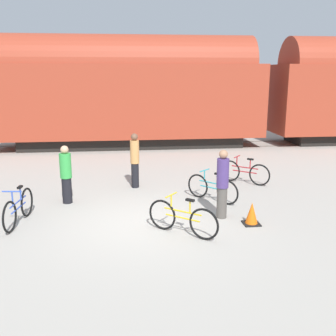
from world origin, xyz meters
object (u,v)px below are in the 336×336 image
bicycle_maroon (244,172)px  person_in_tan (135,160)px  bicycle_yellow (182,218)px  traffic_cone (252,214)px  freight_train (131,89)px  bicycle_teal (212,188)px  person_in_green (66,174)px  bicycle_blue (19,208)px  person_in_purple (222,184)px

bicycle_maroon → person_in_tan: person_in_tan is taller
bicycle_yellow → traffic_cone: 1.82m
freight_train → traffic_cone: 11.31m
bicycle_yellow → person_in_tan: size_ratio=0.83×
freight_train → bicycle_yellow: freight_train is taller
bicycle_teal → person_in_tan: bearing=142.9°
freight_train → bicycle_teal: 9.40m
bicycle_teal → person_in_green: (-4.11, 0.29, 0.46)m
bicycle_blue → traffic_cone: 5.65m
bicycle_teal → bicycle_maroon: bearing=49.0°
person_in_green → freight_train: bearing=94.0°
freight_train → traffic_cone: bearing=-76.3°
bicycle_blue → traffic_cone: bicycle_blue is taller
bicycle_teal → person_in_purple: (-0.06, -1.34, 0.52)m
person_in_purple → bicycle_yellow: bearing=-6.9°
bicycle_teal → traffic_cone: 1.95m
bicycle_maroon → person_in_purple: bearing=-116.7°
bicycle_maroon → bicycle_blue: 7.14m
bicycle_yellow → person_in_tan: (-0.94, 3.92, 0.52)m
bicycle_yellow → bicycle_maroon: (2.68, 3.99, -0.01)m
person_in_purple → bicycle_maroon: bearing=-163.2°
freight_train → bicycle_teal: (2.06, -8.84, -2.44)m
freight_train → bicycle_maroon: (3.53, -7.14, -2.44)m
person_in_green → traffic_cone: bearing=-7.4°
bicycle_maroon → bicycle_blue: size_ratio=0.77×
person_in_tan → bicycle_yellow: bearing=-31.5°
person_in_tan → person_in_purple: size_ratio=1.00×
traffic_cone → person_in_purple: bearing=139.3°
person_in_tan → person_in_purple: 3.63m
person_in_green → person_in_purple: person_in_purple is taller
bicycle_yellow → bicycle_maroon: bicycle_yellow is taller
freight_train → person_in_green: size_ratio=24.34×
bicycle_teal → person_in_purple: 1.44m
freight_train → bicycle_teal: size_ratio=31.18×
bicycle_blue → person_in_green: 1.81m
person_in_tan → person_in_green: bearing=-100.7°
bicycle_blue → person_in_green: size_ratio=1.09×
bicycle_blue → person_in_tan: 4.08m
bicycle_blue → traffic_cone: (5.61, -0.67, -0.14)m
freight_train → bicycle_maroon: freight_train is taller
bicycle_teal → traffic_cone: bicycle_teal is taller
bicycle_yellow → bicycle_maroon: size_ratio=1.05×
bicycle_maroon → person_in_green: person_in_green is taller
bicycle_maroon → freight_train: bearing=116.3°
bicycle_yellow → bicycle_teal: bicycle_yellow is taller
bicycle_teal → person_in_tan: person_in_tan is taller
freight_train → bicycle_blue: size_ratio=22.28×
traffic_cone → bicycle_teal: bearing=106.6°
bicycle_yellow → bicycle_blue: bearing=164.1°
bicycle_maroon → person_in_green: bearing=-165.9°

